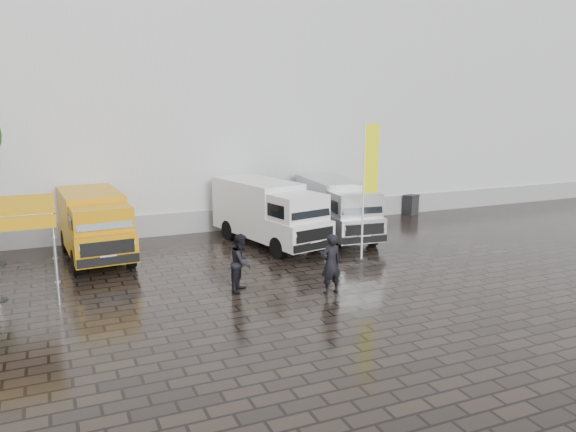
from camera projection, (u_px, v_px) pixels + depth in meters
name	position (u px, v px, depth m)	size (l,w,h in m)	color
ground	(343.00, 270.00, 20.23)	(120.00, 120.00, 0.00)	black
exhibition_hall	(247.00, 101.00, 34.19)	(44.00, 16.00, 12.00)	silver
hall_plinth	(301.00, 213.00, 28.05)	(44.00, 0.15, 1.00)	gray
van_yellow	(95.00, 227.00, 21.48)	(2.12, 5.51, 2.54)	orange
van_white	(269.00, 214.00, 23.55)	(2.05, 6.14, 2.66)	white
van_silver	(337.00, 209.00, 24.95)	(1.95, 5.85, 2.54)	#AAACAF
canopy_tent	(0.00, 210.00, 16.95)	(3.07, 3.07, 2.94)	silver
flagpole	(368.00, 181.00, 21.02)	(0.88, 0.50, 5.40)	black
wheelie_bin	(411.00, 205.00, 30.13)	(0.64, 0.64, 1.07)	black
person_front	(331.00, 264.00, 17.64)	(0.71, 0.46, 1.94)	black
person_tent	(241.00, 262.00, 17.92)	(0.91, 0.71, 1.87)	black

